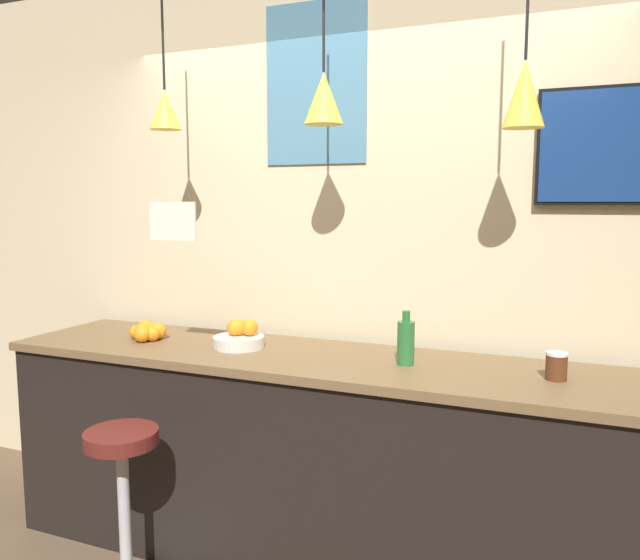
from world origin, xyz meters
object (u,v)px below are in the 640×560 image
at_px(fruit_bowl, 240,337).
at_px(spread_jar, 556,366).
at_px(bar_stool, 124,503).
at_px(juice_bottle, 406,342).
at_px(mounted_tv, 625,145).

xyz_separation_m(fruit_bowl, spread_jar, (1.43, -0.01, 0.01)).
height_order(bar_stool, juice_bottle, juice_bottle).
height_order(bar_stool, spread_jar, spread_jar).
distance_m(fruit_bowl, spread_jar, 1.43).
relative_size(fruit_bowl, mounted_tv, 0.35).
bearing_deg(fruit_bowl, spread_jar, -0.28).
height_order(fruit_bowl, spread_jar, fruit_bowl).
relative_size(bar_stool, spread_jar, 6.78).
xyz_separation_m(fruit_bowl, juice_bottle, (0.82, -0.01, 0.05)).
height_order(fruit_bowl, juice_bottle, juice_bottle).
relative_size(fruit_bowl, spread_jar, 2.23).
height_order(fruit_bowl, mounted_tv, mounted_tv).
bearing_deg(mounted_tv, spread_jar, -119.52).
bearing_deg(juice_bottle, spread_jar, 0.00).
height_order(juice_bottle, spread_jar, juice_bottle).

